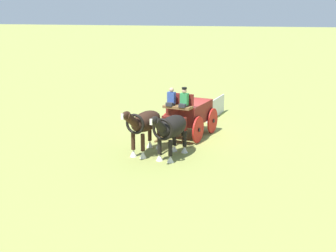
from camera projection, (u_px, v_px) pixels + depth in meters
ground_plane at (190, 136)px, 24.07m from camera, size 220.00×220.00×0.00m
show_wagon at (189, 113)px, 23.61m from camera, size 5.51×2.59×2.76m
draft_horse_near at (171, 128)px, 20.36m from camera, size 3.09×1.46×2.19m
draft_horse_off at (145, 123)px, 20.88m from camera, size 3.16×1.43×2.27m
sponsor_banner at (216, 108)px, 27.80m from camera, size 3.14×0.76×1.10m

